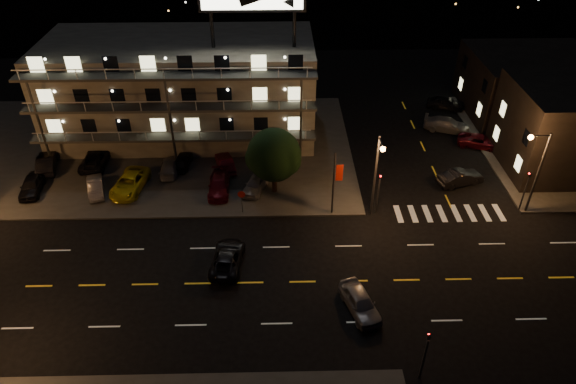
{
  "coord_description": "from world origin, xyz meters",
  "views": [
    {
      "loc": [
        0.26,
        -27.81,
        28.42
      ],
      "look_at": [
        1.07,
        8.0,
        2.74
      ],
      "focal_mm": 32.0,
      "sensor_mm": 36.0,
      "label": 1
    }
  ],
  "objects_px": {
    "lot_car_4": "(256,184)",
    "road_car_east": "(360,302)",
    "road_car_west": "(227,258)",
    "tree": "(273,156)",
    "side_car_0": "(460,178)",
    "lot_car_7": "(170,167)",
    "lot_car_2": "(130,183)"
  },
  "relations": [
    {
      "from": "lot_car_2",
      "to": "road_car_east",
      "type": "bearing_deg",
      "value": -28.08
    },
    {
      "from": "road_car_east",
      "to": "tree",
      "type": "bearing_deg",
      "value": 95.48
    },
    {
      "from": "lot_car_7",
      "to": "lot_car_4",
      "type": "bearing_deg",
      "value": 157.9
    },
    {
      "from": "tree",
      "to": "lot_car_4",
      "type": "relative_size",
      "value": 1.59
    },
    {
      "from": "lot_car_7",
      "to": "road_car_west",
      "type": "xyz_separation_m",
      "value": [
        6.68,
        -13.31,
        -0.07
      ]
    },
    {
      "from": "lot_car_4",
      "to": "road_car_west",
      "type": "xyz_separation_m",
      "value": [
        -1.96,
        -10.05,
        -0.15
      ]
    },
    {
      "from": "lot_car_2",
      "to": "side_car_0",
      "type": "distance_m",
      "value": 31.63
    },
    {
      "from": "lot_car_4",
      "to": "lot_car_7",
      "type": "height_order",
      "value": "lot_car_4"
    },
    {
      "from": "side_car_0",
      "to": "road_car_east",
      "type": "relative_size",
      "value": 1.01
    },
    {
      "from": "road_car_east",
      "to": "lot_car_7",
      "type": "bearing_deg",
      "value": 115.01
    },
    {
      "from": "tree",
      "to": "lot_car_4",
      "type": "distance_m",
      "value": 3.59
    },
    {
      "from": "tree",
      "to": "lot_car_2",
      "type": "relative_size",
      "value": 1.21
    },
    {
      "from": "tree",
      "to": "lot_car_4",
      "type": "xyz_separation_m",
      "value": [
        -1.72,
        0.24,
        -3.14
      ]
    },
    {
      "from": "lot_car_4",
      "to": "road_car_west",
      "type": "bearing_deg",
      "value": -82.32
    },
    {
      "from": "lot_car_4",
      "to": "road_car_east",
      "type": "relative_size",
      "value": 0.92
    },
    {
      "from": "side_car_0",
      "to": "road_car_east",
      "type": "distance_m",
      "value": 19.61
    },
    {
      "from": "road_car_east",
      "to": "road_car_west",
      "type": "bearing_deg",
      "value": 136.41
    },
    {
      "from": "lot_car_7",
      "to": "tree",
      "type": "bearing_deg",
      "value": 159.93
    },
    {
      "from": "lot_car_4",
      "to": "lot_car_7",
      "type": "bearing_deg",
      "value": 178.01
    },
    {
      "from": "tree",
      "to": "road_car_east",
      "type": "bearing_deg",
      "value": -67.31
    },
    {
      "from": "tree",
      "to": "side_car_0",
      "type": "distance_m",
      "value": 18.31
    },
    {
      "from": "road_car_east",
      "to": "road_car_west",
      "type": "distance_m",
      "value": 10.96
    },
    {
      "from": "lot_car_2",
      "to": "road_car_west",
      "type": "distance_m",
      "value": 14.35
    },
    {
      "from": "road_car_west",
      "to": "lot_car_7",
      "type": "bearing_deg",
      "value": -57.99
    },
    {
      "from": "side_car_0",
      "to": "road_car_west",
      "type": "distance_m",
      "value": 24.19
    },
    {
      "from": "tree",
      "to": "road_car_west",
      "type": "bearing_deg",
      "value": -110.55
    },
    {
      "from": "lot_car_4",
      "to": "tree",
      "type": "bearing_deg",
      "value": 10.87
    },
    {
      "from": "tree",
      "to": "lot_car_7",
      "type": "bearing_deg",
      "value": 161.33
    },
    {
      "from": "tree",
      "to": "side_car_0",
      "type": "height_order",
      "value": "tree"
    },
    {
      "from": "lot_car_2",
      "to": "road_car_west",
      "type": "bearing_deg",
      "value": -36.59
    },
    {
      "from": "lot_car_2",
      "to": "lot_car_7",
      "type": "relative_size",
      "value": 1.25
    },
    {
      "from": "lot_car_2",
      "to": "road_car_west",
      "type": "relative_size",
      "value": 1.07
    }
  ]
}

